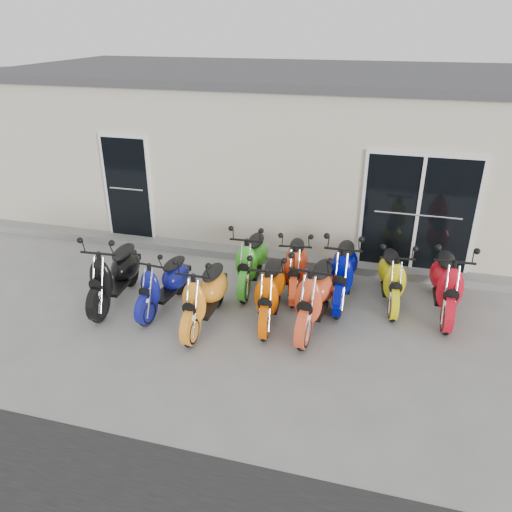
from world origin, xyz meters
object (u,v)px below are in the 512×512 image
object	(u,v)px
scooter_back_red	(296,258)
scooter_front_orange_a	(204,287)
scooter_front_red	(316,285)
scooter_back_yellow	(393,269)
scooter_back_blue	(344,262)
scooter_front_blue	(163,276)
scooter_back_green	(252,252)
scooter_front_black	(114,266)
scooter_back_extra	(448,274)
scooter_front_orange_b	(270,282)

from	to	relation	value
scooter_back_red	scooter_front_orange_a	bearing A→B (deg)	-136.58
scooter_front_red	scooter_back_yellow	bearing A→B (deg)	48.09
scooter_back_yellow	scooter_front_orange_a	bearing A→B (deg)	-158.84
scooter_front_red	scooter_back_blue	size ratio (longest dim) A/B	1.03
scooter_front_blue	scooter_back_green	size ratio (longest dim) A/B	0.91
scooter_front_black	scooter_back_green	distance (m)	2.36
scooter_front_orange_a	scooter_back_extra	world-z (taller)	scooter_back_extra
scooter_front_orange_b	scooter_back_red	world-z (taller)	scooter_front_orange_b
scooter_front_red	scooter_back_green	bearing A→B (deg)	147.60
scooter_front_orange_b	scooter_back_blue	bearing A→B (deg)	35.47
scooter_front_orange_b	scooter_back_green	distance (m)	1.14
scooter_front_black	scooter_back_yellow	world-z (taller)	scooter_front_black
scooter_back_green	scooter_back_yellow	xyz separation A→B (m)	(2.42, 0.05, -0.03)
scooter_back_blue	scooter_front_blue	bearing A→B (deg)	-159.67
scooter_back_blue	scooter_front_orange_a	bearing A→B (deg)	-146.36
scooter_front_orange_b	scooter_back_extra	xyz separation A→B (m)	(2.69, 0.94, 0.04)
scooter_front_red	scooter_back_yellow	world-z (taller)	scooter_front_red
scooter_front_black	scooter_back_red	xyz separation A→B (m)	(2.84, 1.19, -0.05)
scooter_front_orange_a	scooter_front_red	distance (m)	1.72
scooter_front_blue	scooter_front_orange_a	distance (m)	0.86
scooter_back_yellow	scooter_front_red	bearing A→B (deg)	-143.34
scooter_front_blue	scooter_front_red	world-z (taller)	scooter_front_red
scooter_front_blue	scooter_back_green	bearing A→B (deg)	50.56
scooter_back_green	scooter_front_red	bearing A→B (deg)	-40.96
scooter_front_black	scooter_front_orange_a	xyz separation A→B (m)	(1.70, -0.25, -0.03)
scooter_back_green	scooter_back_red	world-z (taller)	scooter_back_green
scooter_front_orange_b	scooter_back_extra	size ratio (longest dim) A/B	0.94
scooter_back_blue	scooter_back_yellow	size ratio (longest dim) A/B	1.11
scooter_back_blue	scooter_front_red	bearing A→B (deg)	-109.08
scooter_front_orange_a	scooter_back_green	size ratio (longest dim) A/B	1.00
scooter_front_blue	scooter_back_extra	distance (m)	4.58
scooter_front_orange_a	scooter_back_blue	size ratio (longest dim) A/B	0.94
scooter_front_red	scooter_front_black	bearing A→B (deg)	-172.29
scooter_back_green	scooter_back_blue	size ratio (longest dim) A/B	0.95
scooter_front_red	scooter_back_red	xyz separation A→B (m)	(-0.52, 1.03, -0.08)
scooter_front_blue	scooter_front_orange_a	size ratio (longest dim) A/B	0.92
scooter_back_yellow	scooter_back_red	bearing A→B (deg)	174.01
scooter_front_orange_a	scooter_front_orange_b	world-z (taller)	scooter_front_orange_a
scooter_back_blue	scooter_front_orange_b	bearing A→B (deg)	-138.94
scooter_front_orange_b	scooter_back_yellow	distance (m)	2.11
scooter_back_red	scooter_back_extra	size ratio (longest dim) A/B	0.92
scooter_front_orange_b	scooter_back_red	distance (m)	1.04
scooter_back_extra	scooter_back_yellow	bearing A→B (deg)	172.75
scooter_front_black	scooter_back_yellow	xyz separation A→B (m)	(4.48, 1.21, -0.06)
scooter_front_blue	scooter_front_orange_b	distance (m)	1.76
scooter_back_red	scooter_back_yellow	xyz separation A→B (m)	(1.63, 0.01, -0.01)
scooter_front_orange_a	scooter_back_blue	bearing A→B (deg)	34.89
scooter_front_orange_a	scooter_front_red	xyz separation A→B (m)	(1.66, 0.41, 0.06)
scooter_front_orange_b	scooter_back_red	bearing A→B (deg)	71.72
scooter_front_black	scooter_front_red	xyz separation A→B (m)	(3.36, 0.16, 0.04)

